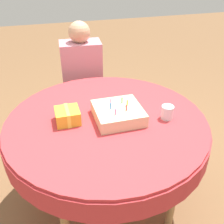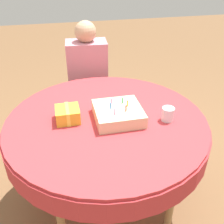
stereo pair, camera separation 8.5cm
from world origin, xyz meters
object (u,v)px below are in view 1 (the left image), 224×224
object	(u,v)px
birthday_cake	(118,113)
person	(82,74)
chair	(83,90)
gift_box	(68,116)
drinking_glass	(167,112)

from	to	relation	value
birthday_cake	person	bearing A→B (deg)	94.77
chair	birthday_cake	size ratio (longest dim) A/B	3.05
birthday_cake	gift_box	bearing A→B (deg)	170.40
chair	birthday_cake	bearing A→B (deg)	-81.50
chair	birthday_cake	world-z (taller)	chair
person	drinking_glass	xyz separation A→B (m)	(0.38, -0.97, 0.10)
drinking_glass	gift_box	bearing A→B (deg)	167.64
chair	gift_box	bearing A→B (deg)	-100.51
chair	birthday_cake	distance (m)	1.03
birthday_cake	drinking_glass	world-z (taller)	birthday_cake
chair	person	bearing A→B (deg)	-90.00
drinking_glass	gift_box	distance (m)	0.63
person	birthday_cake	distance (m)	0.89
person	birthday_cake	size ratio (longest dim) A/B	3.99
chair	person	xyz separation A→B (m)	(-0.01, -0.09, 0.22)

